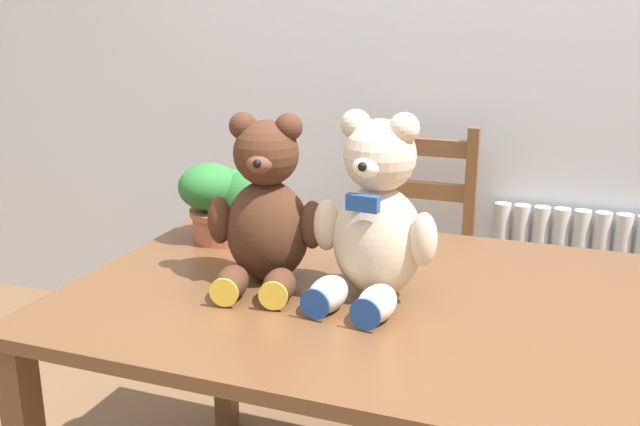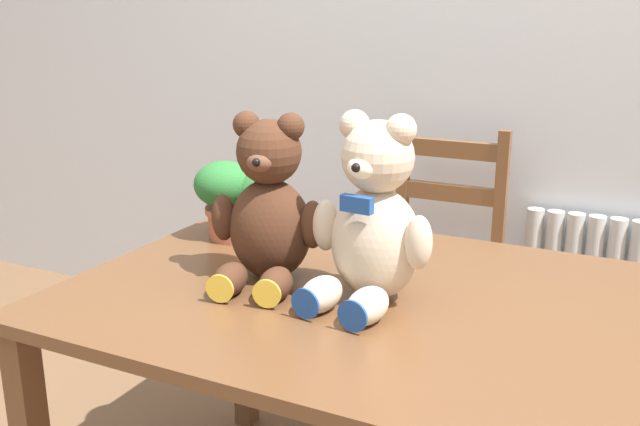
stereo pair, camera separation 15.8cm
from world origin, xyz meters
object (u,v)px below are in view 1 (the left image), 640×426
object	(u,v)px
teddy_bear_left	(266,212)
wooden_chair_behind	(409,273)
teddy_bear_right	(375,220)
potted_plant	(229,201)

from	to	relation	value
teddy_bear_left	wooden_chair_behind	bearing A→B (deg)	-108.86
wooden_chair_behind	teddy_bear_right	distance (m)	1.03
potted_plant	wooden_chair_behind	bearing A→B (deg)	61.83
teddy_bear_right	potted_plant	size ratio (longest dim) A/B	1.49
teddy_bear_left	potted_plant	distance (m)	0.34
teddy_bear_left	potted_plant	size ratio (longest dim) A/B	1.43
teddy_bear_left	teddy_bear_right	xyz separation A→B (m)	(0.26, -0.00, 0.01)
wooden_chair_behind	teddy_bear_left	world-z (taller)	teddy_bear_left
teddy_bear_right	potted_plant	bearing A→B (deg)	-21.00
teddy_bear_left	potted_plant	bearing A→B (deg)	-58.81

